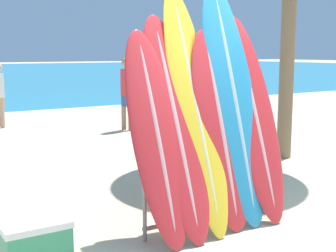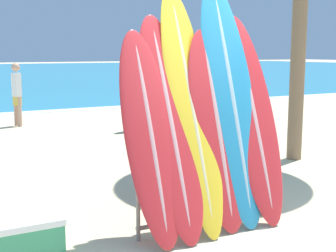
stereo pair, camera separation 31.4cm
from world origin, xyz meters
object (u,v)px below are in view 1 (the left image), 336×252
(surfboard_slot_1, at_px, (176,125))
(surfboard_slot_2, at_px, (195,108))
(surfboard_slot_0, at_px, (156,136))
(surfboard_slot_3, at_px, (220,128))
(surfboard_slot_4, at_px, (233,101))
(surfboard_rack, at_px, (209,180))
(cooler_box, at_px, (36,239))
(person_near_water, at_px, (127,91))
(surfboard_slot_5, at_px, (254,117))

(surfboard_slot_1, relative_size, surfboard_slot_2, 0.88)
(surfboard_slot_0, bearing_deg, surfboard_slot_1, 9.31)
(surfboard_slot_3, distance_m, surfboard_slot_4, 0.36)
(surfboard_rack, bearing_deg, cooler_box, 173.11)
(surfboard_slot_4, xyz_separation_m, person_near_water, (1.65, 5.73, -0.37))
(surfboard_slot_5, bearing_deg, surfboard_slot_4, 169.17)
(surfboard_slot_3, bearing_deg, surfboard_slot_2, 160.75)
(surfboard_slot_1, height_order, cooler_box, surfboard_slot_1)
(surfboard_slot_3, bearing_deg, surfboard_slot_0, -179.96)
(surfboard_rack, relative_size, surfboard_slot_3, 0.76)
(surfboard_rack, relative_size, surfboard_slot_5, 0.71)
(person_near_water, height_order, cooler_box, person_near_water)
(surfboard_slot_3, distance_m, surfboard_slot_5, 0.49)
(person_near_water, bearing_deg, surfboard_slot_3, -56.64)
(surfboard_slot_3, height_order, person_near_water, surfboard_slot_3)
(surfboard_slot_2, distance_m, surfboard_slot_3, 0.35)
(surfboard_slot_2, height_order, surfboard_slot_4, surfboard_slot_4)
(surfboard_slot_2, distance_m, surfboard_slot_5, 0.75)
(surfboard_slot_1, bearing_deg, surfboard_slot_5, -0.49)
(surfboard_slot_3, bearing_deg, surfboard_slot_1, 175.72)
(surfboard_slot_0, xyz_separation_m, cooler_box, (-1.11, 0.21, -0.84))
(person_near_water, xyz_separation_m, cooler_box, (-3.74, -5.61, -0.74))
(person_near_water, bearing_deg, surfboard_slot_4, -54.79)
(person_near_water, bearing_deg, surfboard_rack, -57.84)
(surfboard_rack, xyz_separation_m, surfboard_slot_5, (0.62, 0.03, 0.60))
(surfboard_slot_1, distance_m, cooler_box, 1.64)
(surfboard_slot_4, relative_size, cooler_box, 4.35)
(surfboard_slot_4, bearing_deg, surfboard_slot_3, -161.08)
(person_near_water, bearing_deg, surfboard_slot_1, -61.28)
(surfboard_slot_0, distance_m, person_near_water, 6.38)
(cooler_box, bearing_deg, surfboard_slot_2, -4.11)
(surfboard_slot_2, distance_m, surfboard_slot_4, 0.49)
(surfboard_slot_1, distance_m, surfboard_slot_4, 0.77)
(surfboard_slot_2, relative_size, cooler_box, 4.19)
(surfboard_slot_3, relative_size, surfboard_slot_4, 0.79)
(surfboard_rack, distance_m, surfboard_slot_3, 0.54)
(person_near_water, bearing_deg, surfboard_slot_2, -59.17)
(surfboard_slot_3, distance_m, person_near_water, 6.11)
(surfboard_slot_5, bearing_deg, person_near_water, 76.43)
(surfboard_rack, xyz_separation_m, surfboard_slot_3, (0.14, 0.00, 0.52))
(surfboard_slot_4, distance_m, cooler_box, 2.38)
(person_near_water, bearing_deg, surfboard_slot_0, -63.14)
(surfboard_slot_1, height_order, surfboard_slot_5, surfboard_slot_5)
(surfboard_rack, xyz_separation_m, surfboard_slot_1, (-0.38, 0.04, 0.59))
(surfboard_slot_0, xyz_separation_m, surfboard_slot_4, (0.99, 0.08, 0.27))
(surfboard_slot_0, height_order, surfboard_slot_2, surfboard_slot_2)
(surfboard_slot_4, bearing_deg, surfboard_slot_1, -176.98)
(surfboard_rack, height_order, surfboard_slot_0, surfboard_slot_0)
(surfboard_slot_1, distance_m, person_near_water, 6.25)
(cooler_box, bearing_deg, surfboard_slot_5, -4.25)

